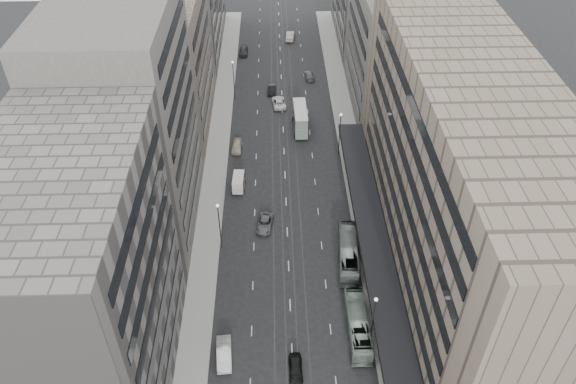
{
  "coord_description": "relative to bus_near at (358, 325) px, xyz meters",
  "views": [
    {
      "loc": [
        -1.62,
        -46.46,
        58.85
      ],
      "look_at": [
        0.19,
        17.55,
        5.71
      ],
      "focal_mm": 35.0,
      "sensor_mm": 36.0,
      "label": 1
    }
  ],
  "objects": [
    {
      "name": "ground",
      "position": [
        -8.28,
        3.54,
        -1.48
      ],
      "size": [
        220.0,
        220.0,
        0.0
      ],
      "primitive_type": "plane",
      "color": "black",
      "rests_on": "ground"
    },
    {
      "name": "building_left_a",
      "position": [
        -29.78,
        -4.46,
        13.52
      ],
      "size": [
        15.0,
        28.0,
        30.0
      ],
      "primitive_type": "cube",
      "color": "slate",
      "rests_on": "ground"
    },
    {
      "name": "lamp_right_near",
      "position": [
        1.42,
        -1.46,
        3.72
      ],
      "size": [
        0.44,
        0.44,
        8.32
      ],
      "color": "#262628",
      "rests_on": "ground"
    },
    {
      "name": "sedan_9",
      "position": [
        -5.76,
        86.61,
        -0.62
      ],
      "size": [
        2.29,
        5.36,
        1.72
      ],
      "primitive_type": "imported",
      "rotation": [
        0.0,
        0.0,
        3.05
      ],
      "color": "#A7998A",
      "rests_on": "ground"
    },
    {
      "name": "sedan_4",
      "position": [
        -16.78,
        40.33,
        -0.72
      ],
      "size": [
        1.94,
        4.53,
        1.53
      ],
      "primitive_type": "imported",
      "rotation": [
        0.0,
        0.0,
        -0.03
      ],
      "color": "#ABA18E",
      "rests_on": "ground"
    },
    {
      "name": "sidewalk_left",
      "position": [
        -20.28,
        41.04,
        -1.41
      ],
      "size": [
        4.0,
        125.0,
        0.15
      ],
      "primitive_type": "cube",
      "color": "gray",
      "rests_on": "ground"
    },
    {
      "name": "sedan_0",
      "position": [
        -7.94,
        -5.41,
        -0.79
      ],
      "size": [
        1.69,
        4.08,
        1.38
      ],
      "primitive_type": "imported",
      "rotation": [
        0.0,
        0.0,
        0.01
      ],
      "color": "black",
      "rests_on": "ground"
    },
    {
      "name": "lamp_left_far",
      "position": [
        -17.98,
        58.54,
        3.72
      ],
      "size": [
        0.44,
        0.44,
        8.32
      ],
      "color": "#262628",
      "rests_on": "ground"
    },
    {
      "name": "building_left_c",
      "position": [
        -29.78,
        49.54,
        11.02
      ],
      "size": [
        15.0,
        28.0,
        25.0
      ],
      "primitive_type": "cube",
      "color": "#6B6153",
      "rests_on": "ground"
    },
    {
      "name": "sedan_7",
      "position": [
        -2.21,
        66.74,
        -0.8
      ],
      "size": [
        2.31,
        4.86,
        1.37
      ],
      "primitive_type": "imported",
      "rotation": [
        0.0,
        0.0,
        3.23
      ],
      "color": "#595A5C",
      "rests_on": "ground"
    },
    {
      "name": "bus_near",
      "position": [
        0.0,
        0.0,
        0.0
      ],
      "size": [
        2.54,
        10.67,
        2.97
      ],
      "primitive_type": "imported",
      "rotation": [
        0.0,
        0.0,
        3.14
      ],
      "color": "gray",
      "rests_on": "ground"
    },
    {
      "name": "sedan_5",
      "position": [
        -10.37,
        60.64,
        -0.79
      ],
      "size": [
        1.8,
        4.33,
        1.39
      ],
      "primitive_type": "imported",
      "rotation": [
        0.0,
        0.0,
        -0.08
      ],
      "color": "black",
      "rests_on": "ground"
    },
    {
      "name": "sedan_8",
      "position": [
        -16.78,
        78.7,
        -0.69
      ],
      "size": [
        1.98,
        4.73,
        1.6
      ],
      "primitive_type": "imported",
      "rotation": [
        0.0,
        0.0,
        -0.02
      ],
      "color": "#262628",
      "rests_on": "ground"
    },
    {
      "name": "lamp_right_far",
      "position": [
        1.42,
        38.54,
        3.72
      ],
      "size": [
        0.44,
        0.44,
        8.32
      ],
      "color": "#262628",
      "rests_on": "ground"
    },
    {
      "name": "bus_far",
      "position": [
        0.22,
        12.36,
        0.07
      ],
      "size": [
        3.55,
        11.32,
        3.1
      ],
      "primitive_type": "imported",
      "rotation": [
        0.0,
        0.0,
        3.06
      ],
      "color": "gray",
      "rests_on": "ground"
    },
    {
      "name": "sedan_1",
      "position": [
        -16.48,
        -3.26,
        -0.66
      ],
      "size": [
        2.11,
        5.1,
        1.64
      ],
      "primitive_type": "imported",
      "rotation": [
        0.0,
        0.0,
        0.08
      ],
      "color": "silver",
      "rests_on": "ground"
    },
    {
      "name": "sedan_2",
      "position": [
        -11.67,
        19.74,
        -0.81
      ],
      "size": [
        2.86,
        5.11,
        1.35
      ],
      "primitive_type": "imported",
      "rotation": [
        0.0,
        0.0,
        -0.13
      ],
      "color": "#575659",
      "rests_on": "ground"
    },
    {
      "name": "panel_van",
      "position": [
        -16.0,
        29.12,
        -0.12
      ],
      "size": [
        2.1,
        4.02,
        2.48
      ],
      "rotation": [
        0.0,
        0.0,
        -0.05
      ],
      "color": "beige",
      "rests_on": "ground"
    },
    {
      "name": "sedan_6",
      "position": [
        -8.96,
        55.42,
        -0.73
      ],
      "size": [
        3.06,
        5.65,
        1.51
      ],
      "primitive_type": "imported",
      "rotation": [
        0.0,
        0.0,
        3.25
      ],
      "color": "silver",
      "rests_on": "ground"
    },
    {
      "name": "building_right_mid",
      "position": [
        13.22,
        55.54,
        10.52
      ],
      "size": [
        15.0,
        28.0,
        24.0
      ],
      "primitive_type": "cube",
      "color": "#534E48",
      "rests_on": "ground"
    },
    {
      "name": "building_left_b",
      "position": [
        -29.78,
        22.54,
        15.52
      ],
      "size": [
        15.0,
        26.0,
        34.0
      ],
      "primitive_type": "cube",
      "color": "#534E48",
      "rests_on": "ground"
    },
    {
      "name": "double_decker",
      "position": [
        -5.08,
        46.53,
        0.96
      ],
      "size": [
        2.69,
        8.32,
        4.52
      ],
      "rotation": [
        0.0,
        0.0,
        0.02
      ],
      "color": "gray",
      "rests_on": "ground"
    },
    {
      "name": "department_store",
      "position": [
        13.17,
        11.54,
        13.46
      ],
      "size": [
        19.2,
        60.0,
        30.0
      ],
      "color": "#766656",
      "rests_on": "ground"
    },
    {
      "name": "lamp_left_near",
      "position": [
        -17.98,
        15.54,
        3.72
      ],
      "size": [
        0.44,
        0.44,
        8.32
      ],
      "color": "#262628",
      "rests_on": "ground"
    },
    {
      "name": "sidewalk_right",
      "position": [
        3.72,
        41.04,
        -1.41
      ],
      "size": [
        4.0,
        125.0,
        0.15
      ],
      "primitive_type": "cube",
      "color": "gray",
      "rests_on": "ground"
    }
  ]
}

